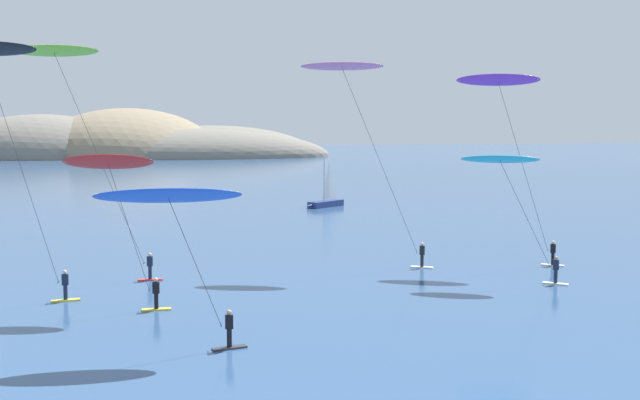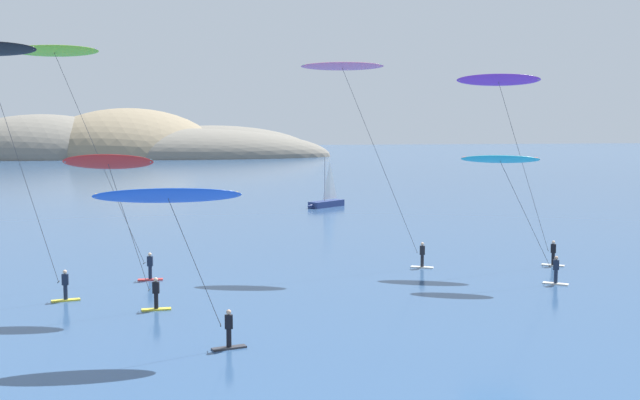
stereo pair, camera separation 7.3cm
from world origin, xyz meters
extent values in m
ellipsoid|color=slate|center=(3.26, 214.16, 0.00)|extent=(59.19, 38.79, 16.64)
ellipsoid|color=#84755B|center=(-19.47, 210.85, 0.00)|extent=(49.73, 51.19, 26.15)
ellipsoid|color=slate|center=(-5.84, 199.96, 0.00)|extent=(81.07, 28.63, 15.35)
ellipsoid|color=slate|center=(-41.45, 207.03, 0.00)|extent=(51.07, 37.72, 22.73)
cube|color=navy|center=(10.65, 74.11, 0.35)|extent=(4.58, 4.15, 0.70)
cone|color=navy|center=(8.80, 72.58, 0.35)|extent=(2.08, 1.89, 0.67)
cylinder|color=#B2B2B7|center=(10.41, 73.92, 3.20)|extent=(0.12, 0.12, 5.00)
pyramid|color=white|center=(11.11, 74.50, 3.03)|extent=(1.43, 1.21, 4.25)
cylinder|color=#A5A5AD|center=(11.11, 74.50, 0.95)|extent=(1.43, 1.21, 0.08)
cube|color=red|center=(-7.51, 34.87, 0.04)|extent=(1.50, 0.42, 0.08)
cylinder|color=#192338|center=(-7.51, 34.87, 0.48)|extent=(0.22, 0.22, 0.80)
cube|color=#192338|center=(-7.51, 34.87, 1.18)|extent=(0.37, 0.26, 0.60)
sphere|color=beige|center=(-7.51, 34.87, 1.60)|extent=(0.22, 0.22, 0.22)
cylinder|color=black|center=(-7.85, 34.93, 1.06)|extent=(0.14, 0.55, 0.04)
ellipsoid|color=#8CD12D|center=(-12.88, 35.85, 13.89)|extent=(5.54, 2.45, 0.75)
cylinder|color=#722DD1|center=(-12.88, 35.85, 13.94)|extent=(5.03, 1.08, 0.16)
cylinder|color=#333338|center=(-10.37, 35.39, 7.42)|extent=(5.06, 0.95, 12.73)
cube|color=#2D2D33|center=(-3.64, 19.17, 0.04)|extent=(1.55, 0.78, 0.08)
cylinder|color=black|center=(-3.64, 19.17, 0.48)|extent=(0.22, 0.22, 0.80)
cube|color=black|center=(-3.64, 19.17, 1.18)|extent=(0.34, 0.20, 0.60)
sphere|color=tan|center=(-3.64, 19.17, 1.60)|extent=(0.22, 0.22, 0.22)
cylinder|color=black|center=(-3.99, 19.18, 1.06)|extent=(0.05, 0.55, 0.04)
ellipsoid|color=blue|center=(-6.11, 19.21, 6.64)|extent=(6.17, 1.64, 0.90)
cylinder|color=gold|center=(-6.11, 19.21, 6.69)|extent=(5.85, 0.25, 0.16)
cylinder|color=#333338|center=(-5.05, 19.20, 3.80)|extent=(2.14, 0.06, 5.49)
cube|color=silver|center=(19.05, 35.19, 0.04)|extent=(1.47, 1.17, 0.08)
cylinder|color=black|center=(19.05, 35.19, 0.48)|extent=(0.22, 0.22, 0.80)
cube|color=black|center=(19.05, 35.19, 1.18)|extent=(0.39, 0.31, 0.60)
sphere|color=beige|center=(19.05, 35.19, 1.60)|extent=(0.22, 0.22, 0.22)
cylinder|color=black|center=(18.72, 35.32, 1.06)|extent=(0.24, 0.53, 0.04)
ellipsoid|color=purple|center=(15.46, 36.62, 12.45)|extent=(5.54, 3.08, 0.91)
cylinder|color=#7ACC42|center=(15.46, 36.62, 12.50)|extent=(4.93, 2.08, 0.16)
cylinder|color=#333338|center=(17.09, 35.97, 6.71)|extent=(3.29, 1.33, 11.30)
cube|color=yellow|center=(-11.82, 29.87, 0.04)|extent=(1.55, 0.73, 0.08)
cylinder|color=#192338|center=(-11.82, 29.87, 0.48)|extent=(0.22, 0.22, 0.80)
cube|color=#192338|center=(-11.82, 29.87, 1.18)|extent=(0.35, 0.21, 0.60)
sphere|color=beige|center=(-11.82, 29.87, 1.60)|extent=(0.22, 0.22, 0.22)
cylinder|color=black|center=(-12.17, 29.89, 1.06)|extent=(0.06, 0.55, 0.04)
cylinder|color=#333338|center=(-13.89, 29.96, 7.22)|extent=(3.45, 0.17, 12.32)
cube|color=silver|center=(16.41, 29.43, 0.04)|extent=(1.43, 1.23, 0.08)
cylinder|color=#192338|center=(16.41, 29.43, 0.48)|extent=(0.22, 0.22, 0.80)
cube|color=#192338|center=(16.41, 29.43, 1.18)|extent=(0.39, 0.32, 0.60)
sphere|color=tan|center=(16.41, 29.43, 1.60)|extent=(0.22, 0.22, 0.22)
cylinder|color=black|center=(16.08, 29.56, 1.06)|extent=(0.25, 0.52, 0.04)
ellipsoid|color=#23B2C6|center=(13.27, 30.75, 7.44)|extent=(4.76, 2.96, 0.67)
cylinder|color=#DB4C38|center=(13.27, 30.75, 7.49)|extent=(4.12, 1.86, 0.16)
cylinder|color=#333338|center=(14.68, 30.16, 4.20)|extent=(2.84, 1.22, 6.29)
cube|color=silver|center=(10.15, 36.00, 0.04)|extent=(1.52, 1.02, 0.08)
cylinder|color=black|center=(10.15, 36.00, 0.48)|extent=(0.22, 0.22, 0.80)
cube|color=black|center=(10.15, 36.00, 1.18)|extent=(0.38, 0.28, 0.60)
sphere|color=beige|center=(10.15, 36.00, 1.60)|extent=(0.22, 0.22, 0.22)
cylinder|color=black|center=(9.81, 36.09, 1.06)|extent=(0.18, 0.54, 0.04)
ellipsoid|color=pink|center=(4.97, 37.42, 13.28)|extent=(5.61, 2.70, 0.63)
cylinder|color=#14895B|center=(4.97, 37.42, 13.33)|extent=(5.04, 1.53, 0.16)
cylinder|color=#333338|center=(7.39, 36.75, 7.12)|extent=(4.87, 1.36, 12.13)
cube|color=yellow|center=(-6.92, 26.88, 0.04)|extent=(1.52, 0.49, 0.08)
cylinder|color=black|center=(-6.92, 26.88, 0.48)|extent=(0.22, 0.22, 0.80)
cube|color=black|center=(-6.92, 26.88, 1.18)|extent=(0.37, 0.26, 0.60)
sphere|color=beige|center=(-6.92, 26.88, 1.60)|extent=(0.22, 0.22, 0.22)
cylinder|color=black|center=(-7.27, 26.94, 1.06)|extent=(0.14, 0.55, 0.04)
ellipsoid|color=red|center=(-9.19, 27.28, 7.67)|extent=(4.77, 1.98, 0.95)
cylinder|color=#23D6DB|center=(-9.19, 27.28, 7.72)|extent=(4.36, 0.92, 0.16)
cylinder|color=#333338|center=(-8.23, 27.11, 4.31)|extent=(1.95, 0.37, 6.51)
camera|label=1|loc=(-5.63, -14.54, 9.76)|focal=45.00mm
camera|label=2|loc=(-5.56, -14.55, 9.76)|focal=45.00mm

